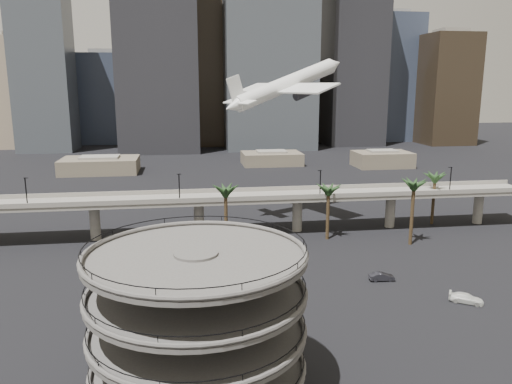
{
  "coord_description": "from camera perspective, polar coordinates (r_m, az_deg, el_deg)",
  "views": [
    {
      "loc": [
        -13.89,
        -51.01,
        32.42
      ],
      "look_at": [
        -2.33,
        28.0,
        15.16
      ],
      "focal_mm": 35.0,
      "sensor_mm": 36.0,
      "label": 1
    }
  ],
  "objects": [
    {
      "name": "palm_trees",
      "position": [
        106.75,
        11.21,
        0.55
      ],
      "size": [
        54.4,
        18.4,
        14.0
      ],
      "color": "#44321D",
      "rests_on": "ground"
    },
    {
      "name": "ground",
      "position": [
        62.02,
        6.24,
        -19.4
      ],
      "size": [
        700.0,
        700.0,
        0.0
      ],
      "primitive_type": "plane",
      "color": "black",
      "rests_on": "ground"
    },
    {
      "name": "overpass",
      "position": [
        109.81,
        -0.83,
        -1.01
      ],
      "size": [
        130.0,
        9.3,
        14.7
      ],
      "color": "gray",
      "rests_on": "ground"
    },
    {
      "name": "car_c",
      "position": [
        83.53,
        22.89,
        -11.13
      ],
      "size": [
        5.23,
        4.36,
        1.43
      ],
      "primitive_type": "imported",
      "rotation": [
        0.0,
        0.0,
        1.0
      ],
      "color": "white",
      "rests_on": "ground"
    },
    {
      "name": "car_b",
      "position": [
        87.84,
        14.17,
        -9.36
      ],
      "size": [
        4.35,
        1.73,
        1.41
      ],
      "primitive_type": "imported",
      "rotation": [
        0.0,
        0.0,
        1.51
      ],
      "color": "black",
      "rests_on": "ground"
    },
    {
      "name": "parking_ramp",
      "position": [
        52.16,
        -6.71,
        -13.55
      ],
      "size": [
        22.2,
        22.2,
        17.35
      ],
      "color": "#4F4C49",
      "rests_on": "ground"
    },
    {
      "name": "low_buildings",
      "position": [
        196.65,
        -2.16,
        3.54
      ],
      "size": [
        135.0,
        27.5,
        6.8
      ],
      "color": "brown",
      "rests_on": "ground"
    },
    {
      "name": "airborne_jet",
      "position": [
        121.58,
        3.49,
        12.11
      ],
      "size": [
        33.19,
        30.91,
        14.33
      ],
      "rotation": [
        0.0,
        -0.31,
        0.46
      ],
      "color": "white",
      "rests_on": "ground"
    },
    {
      "name": "car_a",
      "position": [
        73.22,
        1.5,
        -13.44
      ],
      "size": [
        4.6,
        2.28,
        1.51
      ],
      "primitive_type": "imported",
      "rotation": [
        0.0,
        0.0,
        1.69
      ],
      "color": "#C64D1C",
      "rests_on": "ground"
    },
    {
      "name": "skyline",
      "position": [
        269.98,
        -2.22,
        14.99
      ],
      "size": [
        269.0,
        86.0,
        124.77
      ],
      "color": "#826D59",
      "rests_on": "ground"
    }
  ]
}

